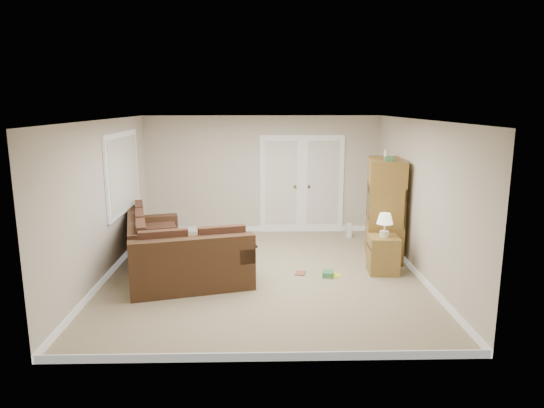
{
  "coord_description": "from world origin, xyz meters",
  "views": [
    {
      "loc": [
        -0.04,
        -7.55,
        2.74
      ],
      "look_at": [
        0.15,
        0.36,
        1.1
      ],
      "focal_mm": 32.0,
      "sensor_mm": 36.0,
      "label": 1
    }
  ],
  "objects_px": {
    "sectional_sofa": "(170,254)",
    "side_cabinet": "(383,252)",
    "coffee_table": "(221,250)",
    "tv_armoire": "(385,208)"
  },
  "relations": [
    {
      "from": "coffee_table",
      "to": "side_cabinet",
      "type": "distance_m",
      "value": 2.78
    },
    {
      "from": "sectional_sofa",
      "to": "coffee_table",
      "type": "height_order",
      "value": "sectional_sofa"
    },
    {
      "from": "tv_armoire",
      "to": "side_cabinet",
      "type": "xyz_separation_m",
      "value": [
        -0.22,
        -0.88,
        -0.54
      ]
    },
    {
      "from": "coffee_table",
      "to": "side_cabinet",
      "type": "height_order",
      "value": "side_cabinet"
    },
    {
      "from": "sectional_sofa",
      "to": "coffee_table",
      "type": "relative_size",
      "value": 2.81
    },
    {
      "from": "sectional_sofa",
      "to": "side_cabinet",
      "type": "distance_m",
      "value": 3.49
    },
    {
      "from": "side_cabinet",
      "to": "sectional_sofa",
      "type": "bearing_deg",
      "value": -177.17
    },
    {
      "from": "sectional_sofa",
      "to": "tv_armoire",
      "type": "height_order",
      "value": "tv_armoire"
    },
    {
      "from": "side_cabinet",
      "to": "tv_armoire",
      "type": "bearing_deg",
      "value": 79.29
    },
    {
      "from": "tv_armoire",
      "to": "sectional_sofa",
      "type": "bearing_deg",
      "value": -157.13
    }
  ]
}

